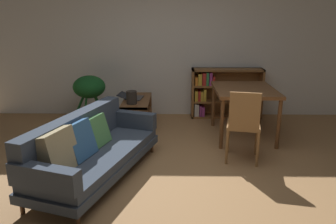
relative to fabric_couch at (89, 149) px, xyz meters
name	(u,v)px	position (x,y,z in m)	size (l,w,h in m)	color
ground_plane	(170,179)	(0.94, -0.04, -0.37)	(8.16, 8.16, 0.00)	#A87A4C
back_wall_panel	(171,43)	(0.94, 2.66, 0.98)	(6.80, 0.10, 2.70)	silver
fabric_couch	(89,149)	(0.00, 0.00, 0.00)	(1.33, 2.10, 0.76)	#56351E
media_console	(137,114)	(0.37, 1.79, -0.11)	(0.43, 1.02, 0.50)	brown
open_laptop	(132,97)	(0.28, 1.85, 0.16)	(0.43, 0.38, 0.08)	#333338
desk_speaker	(132,97)	(0.32, 1.50, 0.24)	(0.17, 0.17, 0.20)	#2D2823
potted_floor_plant	(90,93)	(-0.47, 1.99, 0.19)	(0.55, 0.55, 0.86)	#333338
dining_table	(244,94)	(2.07, 1.42, 0.33)	(0.90, 1.12, 0.78)	brown
dining_chair_near	(244,122)	(1.88, 0.47, 0.17)	(0.50, 0.51, 0.96)	olive
bookshelf	(221,92)	(1.87, 2.49, 0.10)	(1.30, 0.30, 0.91)	brown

